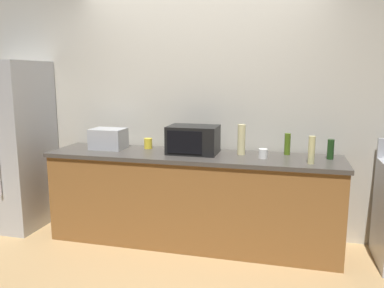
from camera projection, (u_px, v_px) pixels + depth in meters
name	position (u px, v px, depth m)	size (l,w,h in m)	color
ground_plane	(181.00, 260.00, 3.50)	(8.00, 8.00, 0.00)	tan
back_wall	(202.00, 104.00, 4.04)	(6.40, 0.10, 2.70)	beige
counter_run	(192.00, 199.00, 3.80)	(2.84, 0.64, 0.90)	brown
refrigerator	(11.00, 145.00, 4.22)	(0.72, 0.73, 1.80)	#B7BABF
microwave	(193.00, 140.00, 3.75)	(0.48, 0.35, 0.27)	black
toaster_oven	(108.00, 139.00, 3.98)	(0.34, 0.26, 0.21)	#B7BABF
bottle_hand_soap	(241.00, 140.00, 3.69)	(0.07, 0.07, 0.29)	beige
bottle_wine	(331.00, 149.00, 3.49)	(0.06, 0.06, 0.18)	#1E3F19
bottle_olive_oil	(287.00, 144.00, 3.69)	(0.06, 0.06, 0.21)	#4C6B19
bottle_vinegar	(312.00, 150.00, 3.31)	(0.06, 0.06, 0.24)	beige
mug_yellow	(148.00, 143.00, 4.00)	(0.08, 0.08, 0.11)	yellow
mug_white	(263.00, 154.00, 3.54)	(0.08, 0.08, 0.09)	white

